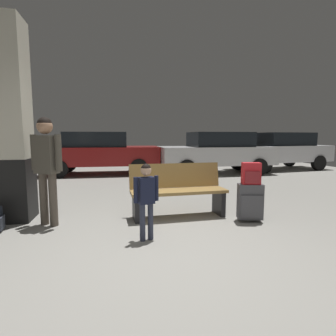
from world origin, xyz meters
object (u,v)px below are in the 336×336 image
Objects in this scene: adult at (46,159)px; parked_car_side at (279,150)px; child at (146,194)px; suitcase at (250,202)px; bench at (178,190)px; backpack_bright at (251,174)px; parked_car_near at (216,152)px; parked_car_far at (100,152)px; structural_pillar at (9,123)px.

adult is 0.38× the size of parked_car_side.
child is 0.23× the size of parked_car_side.
suitcase is 7.72m from parked_car_side.
adult is at bearing -176.91° from bench.
backpack_bright is 7.70m from parked_car_side.
parked_car_side is (3.02, 0.72, 0.00)m from parked_car_near.
adult is (-3.10, 0.40, 0.69)m from suitcase.
parked_car_far reaches higher than backpack_bright.
parked_car_far is (-4.19, 0.62, 0.00)m from parked_car_near.
parked_car_near is 1.00× the size of parked_car_far.
parked_car_near is (3.22, 6.00, 0.19)m from child.
parked_car_far is at bearing 98.34° from child.
parked_car_far is (-0.97, 6.62, 0.19)m from child.
adult is at bearing 147.67° from child.
structural_pillar is 2.57m from child.
backpack_bright is 0.08× the size of parked_car_far.
parked_car_near is (4.61, 5.12, -0.20)m from adult.
adult is (-1.40, 0.88, 0.39)m from child.
adult reaches higher than parked_car_far.
bench is 0.99× the size of adult.
parked_car_side reaches higher than child.
suitcase is at bearing -105.30° from parked_car_near.
parked_car_near reaches higher than suitcase.
parked_car_side is at bearing 47.14° from child.
suitcase is 1.80m from child.
parked_car_side is 1.04× the size of parked_car_far.
suitcase is at bearing -66.46° from parked_car_far.
bench reaches higher than suitcase.
adult reaches higher than bench.
structural_pillar is 3.89m from backpack_bright.
structural_pillar reaches higher than parked_car_far.
parked_car_near is (2.57, 5.01, 0.36)m from bench.
structural_pillar is at bearing 167.82° from backpack_bright.
parked_car_far is (1.05, 5.34, -0.76)m from structural_pillar.
adult reaches higher than parked_car_side.
bench is 8.01m from parked_car_side.
suitcase is at bearing -25.74° from bench.
parked_car_far is (0.43, 5.74, -0.20)m from adult.
child is at bearing -164.24° from suitcase.
suitcase is 0.37× the size of adult.
structural_pillar is 5.23× the size of suitcase.
adult is (-3.10, 0.40, 0.24)m from backpack_bright.
adult is 5.76m from parked_car_far.
parked_car_near is at bearing 74.70° from backpack_bright.
suitcase is (3.72, -0.80, -1.25)m from structural_pillar.
bench is 0.38× the size of parked_car_side.
adult is at bearing -132.04° from parked_car_near.
structural_pillar is at bearing 167.82° from suitcase.
parked_car_side is (4.53, 6.23, 0.48)m from suitcase.
child is at bearing -122.80° from bench.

